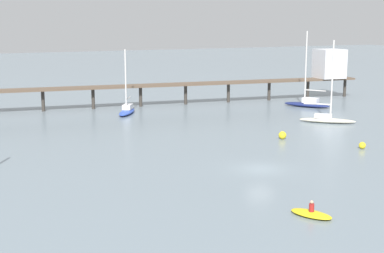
{
  "coord_description": "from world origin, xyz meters",
  "views": [
    {
      "loc": [
        -26.98,
        -41.45,
        13.14
      ],
      "look_at": [
        0.0,
        14.13,
        1.5
      ],
      "focal_mm": 52.68,
      "sensor_mm": 36.0,
      "label": 1
    }
  ],
  "objects": [
    {
      "name": "ground_plane",
      "position": [
        0.0,
        0.0,
        0.0
      ],
      "size": [
        400.0,
        400.0,
        0.0
      ],
      "primitive_type": "plane",
      "color": "slate"
    },
    {
      "name": "pier",
      "position": [
        19.09,
        37.9,
        4.51
      ],
      "size": [
        82.47,
        13.98,
        8.33
      ],
      "color": "brown",
      "rests_on": "ground_plane"
    },
    {
      "name": "sailboat_navy",
      "position": [
        26.67,
        28.18,
        0.72
      ],
      "size": [
        5.45,
        7.24,
        11.61
      ],
      "color": "navy",
      "rests_on": "ground_plane"
    },
    {
      "name": "sailboat_blue",
      "position": [
        -0.63,
        34.15,
        0.62
      ],
      "size": [
        4.92,
        6.36,
        9.22
      ],
      "color": "#2D4CB7",
      "rests_on": "ground_plane"
    },
    {
      "name": "sailboat_cream",
      "position": [
        20.55,
        16.04,
        0.66
      ],
      "size": [
        6.49,
        6.04,
        10.71
      ],
      "color": "beige",
      "rests_on": "ground_plane"
    },
    {
      "name": "dinghy_yellow",
      "position": [
        -3.68,
        -12.09,
        0.2
      ],
      "size": [
        2.47,
        3.32,
        1.14
      ],
      "color": "yellow",
      "rests_on": "ground_plane"
    },
    {
      "name": "mooring_buoy_outer",
      "position": [
        13.96,
        2.25,
        0.36
      ],
      "size": [
        0.72,
        0.72,
        0.72
      ],
      "primitive_type": "sphere",
      "color": "yellow",
      "rests_on": "ground_plane"
    },
    {
      "name": "mooring_buoy_mid",
      "position": [
        9.32,
        9.97,
        0.44
      ],
      "size": [
        0.88,
        0.88,
        0.88
      ],
      "primitive_type": "sphere",
      "color": "yellow",
      "rests_on": "ground_plane"
    }
  ]
}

